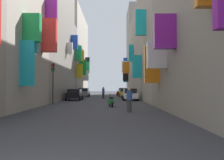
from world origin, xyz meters
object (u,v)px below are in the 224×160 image
object	(u,v)px
pedestrian_near_left	(103,93)
scooter_red	(118,93)
parked_car_yellow	(124,92)
scooter_black	(123,93)
parked_car_white	(130,94)
pedestrian_crossing	(129,100)
parked_car_black	(75,94)
scooter_green	(111,101)
parked_car_grey	(84,92)
traffic_light_near_corner	(53,76)
parked_car_silver	(122,91)

from	to	relation	value
pedestrian_near_left	scooter_red	bearing A→B (deg)	77.88
parked_car_yellow	scooter_black	distance (m)	6.03
parked_car_white	pedestrian_crossing	size ratio (longest dim) A/B	2.61
parked_car_black	scooter_green	xyz separation A→B (m)	(4.79, -10.69, -0.30)
parked_car_black	parked_car_grey	bearing A→B (deg)	90.50
parked_car_grey	traffic_light_near_corner	xyz separation A→B (m)	(-0.89, -19.05, 1.97)
parked_car_yellow	pedestrian_near_left	xyz separation A→B (m)	(-3.52, -7.67, 0.11)
parked_car_white	pedestrian_crossing	world-z (taller)	pedestrian_crossing
scooter_black	scooter_red	xyz separation A→B (m)	(-1.12, -1.93, -0.00)
scooter_green	traffic_light_near_corner	xyz separation A→B (m)	(-5.78, 3.00, 2.31)
parked_car_grey	scooter_green	size ratio (longest dim) A/B	2.11
parked_car_silver	parked_car_white	distance (m)	23.41
parked_car_grey	scooter_red	bearing A→B (deg)	39.54
parked_car_silver	pedestrian_near_left	distance (m)	18.91
parked_car_black	scooter_black	size ratio (longest dim) A/B	2.09
parked_car_yellow	pedestrian_crossing	bearing A→B (deg)	-92.13
parked_car_grey	parked_car_black	bearing A→B (deg)	-89.50
scooter_green	pedestrian_near_left	world-z (taller)	pedestrian_near_left
parked_car_grey	parked_car_white	distance (m)	13.62
parked_car_grey	parked_car_yellow	bearing A→B (deg)	8.20
parked_car_silver	scooter_green	size ratio (longest dim) A/B	2.10
scooter_black	scooter_green	world-z (taller)	same
parked_car_grey	pedestrian_near_left	world-z (taller)	pedestrian_near_left
parked_car_white	parked_car_black	bearing A→B (deg)	178.96
parked_car_silver	parked_car_yellow	world-z (taller)	parked_car_silver
traffic_light_near_corner	parked_car_white	bearing A→B (deg)	42.65
scooter_red	scooter_black	bearing A→B (deg)	59.90
parked_car_yellow	scooter_black	world-z (taller)	parked_car_yellow
parked_car_silver	scooter_red	bearing A→B (deg)	-99.35
parked_car_yellow	pedestrian_crossing	xyz separation A→B (m)	(-1.03, -27.76, 0.08)
parked_car_white	pedestrian_near_left	distance (m)	6.06
parked_car_white	scooter_black	world-z (taller)	parked_car_white
parked_car_silver	pedestrian_crossing	world-z (taller)	pedestrian_crossing
scooter_black	scooter_red	bearing A→B (deg)	-120.10
parked_car_silver	traffic_light_near_corner	distance (m)	32.10
parked_car_white	pedestrian_near_left	size ratio (longest dim) A/B	2.51
pedestrian_near_left	traffic_light_near_corner	world-z (taller)	traffic_light_near_corner
parked_car_black	parked_car_yellow	bearing A→B (deg)	60.19
traffic_light_near_corner	parked_car_grey	bearing A→B (deg)	87.32
parked_car_grey	parked_car_black	distance (m)	11.36
scooter_red	scooter_green	world-z (taller)	same
parked_car_black	pedestrian_crossing	distance (m)	16.52
scooter_green	pedestrian_near_left	distance (m)	15.47
parked_car_silver	parked_car_yellow	xyz separation A→B (m)	(-0.13, -10.88, -0.04)
pedestrian_crossing	parked_car_white	bearing A→B (deg)	85.71
pedestrian_near_left	traffic_light_near_corner	xyz separation A→B (m)	(-4.58, -12.42, 1.91)
parked_car_silver	scooter_black	bearing A→B (deg)	-89.96
traffic_light_near_corner	pedestrian_near_left	bearing A→B (deg)	69.76
parked_car_white	scooter_red	xyz separation A→B (m)	(-1.10, 16.62, -0.33)
scooter_red	pedestrian_crossing	size ratio (longest dim) A/B	1.07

